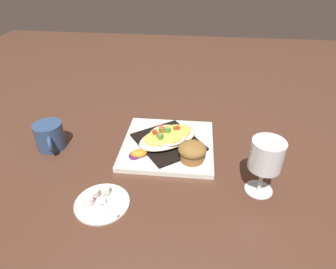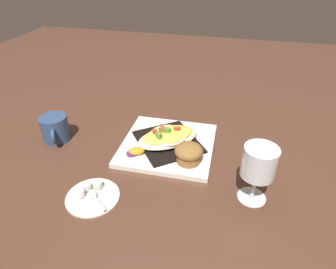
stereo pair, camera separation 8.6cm
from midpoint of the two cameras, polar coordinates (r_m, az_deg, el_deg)
ground_plane at (r=0.89m, az=2.78°, el=-2.53°), size 2.60×2.60×0.00m
square_plate at (r=0.88m, az=2.79°, el=-2.13°), size 0.28×0.28×0.02m
folded_napkin at (r=0.88m, az=2.81°, el=-1.55°), size 0.25×0.25×0.01m
gratin_dish at (r=0.86m, az=2.83°, el=-0.45°), size 0.22×0.21×0.05m
muffin at (r=0.79m, az=7.24°, el=-3.77°), size 0.08×0.08×0.06m
orange_garnish at (r=0.83m, az=-3.48°, el=-3.47°), size 0.06×0.06×0.02m
coffee_mug at (r=0.95m, az=-19.09°, el=0.86°), size 0.08×0.11×0.08m
stemmed_glass at (r=0.70m, az=20.99°, el=-5.80°), size 0.08×0.08×0.15m
creamer_saucer at (r=0.73m, az=-11.45°, el=-12.08°), size 0.13×0.13×0.01m
spoon at (r=0.72m, az=-11.29°, el=-11.91°), size 0.07×0.06×0.01m
creamer_cup_0 at (r=0.74m, az=-10.64°, el=-9.86°), size 0.02×0.02×0.02m
creamer_cup_1 at (r=0.75m, az=-12.64°, el=-10.07°), size 0.02×0.02×0.02m
creamer_cup_2 at (r=0.73m, az=-13.88°, el=-11.27°), size 0.02×0.02×0.02m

